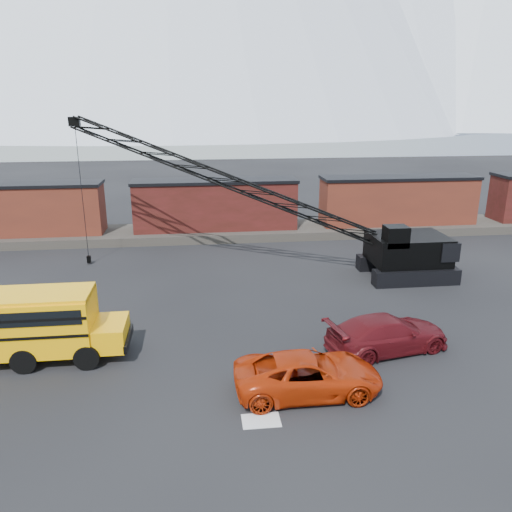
{
  "coord_description": "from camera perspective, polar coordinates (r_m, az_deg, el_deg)",
  "views": [
    {
      "loc": [
        -1.54,
        -19.4,
        11.18
      ],
      "look_at": [
        1.57,
        6.47,
        3.0
      ],
      "focal_mm": 35.0,
      "sensor_mm": 36.0,
      "label": 1
    }
  ],
  "objects": [
    {
      "name": "crawler_crane",
      "position": [
        32.85,
        -2.64,
        8.31
      ],
      "size": [
        24.59,
        7.71,
        10.32
      ],
      "color": "black",
      "rests_on": "ground"
    },
    {
      "name": "boxcar_west_near",
      "position": [
        44.66,
        -25.69,
        4.84
      ],
      "size": [
        13.7,
        3.1,
        4.17
      ],
      "color": "#4E1F16",
      "rests_on": "gravel_berm"
    },
    {
      "name": "red_pickup",
      "position": [
        20.37,
        5.96,
        -13.27
      ],
      "size": [
        5.88,
        2.75,
        1.63
      ],
      "primitive_type": "imported",
      "rotation": [
        0.0,
        0.0,
        1.58
      ],
      "color": "#B22908",
      "rests_on": "ground"
    },
    {
      "name": "gravel_berm",
      "position": [
        42.82,
        -4.57,
        2.72
      ],
      "size": [
        120.0,
        5.0,
        0.7
      ],
      "primitive_type": "cube",
      "color": "#413B35",
      "rests_on": "ground"
    },
    {
      "name": "snow_patch",
      "position": [
        19.14,
        0.59,
        -18.29
      ],
      "size": [
        1.4,
        0.9,
        0.02
      ],
      "primitive_type": "cube",
      "color": "silver",
      "rests_on": "ground"
    },
    {
      "name": "ground",
      "position": [
        22.45,
        -2.06,
        -12.46
      ],
      "size": [
        160.0,
        160.0,
        0.0
      ],
      "primitive_type": "plane",
      "color": "black",
      "rests_on": "ground"
    },
    {
      "name": "boxcar_east_near",
      "position": [
        45.74,
        15.93,
        6.16
      ],
      "size": [
        13.7,
        3.1,
        4.17
      ],
      "color": "#4E1F16",
      "rests_on": "gravel_berm"
    },
    {
      "name": "boxcar_mid",
      "position": [
        42.28,
        -4.65,
        5.89
      ],
      "size": [
        13.7,
        3.1,
        4.17
      ],
      "color": "#4D1615",
      "rests_on": "gravel_berm"
    },
    {
      "name": "maroon_suv",
      "position": [
        24.11,
        14.78,
        -8.57
      ],
      "size": [
        6.24,
        3.58,
        1.7
      ],
      "primitive_type": "imported",
      "rotation": [
        0.0,
        0.0,
        1.78
      ],
      "color": "#510E13",
      "rests_on": "ground"
    }
  ]
}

